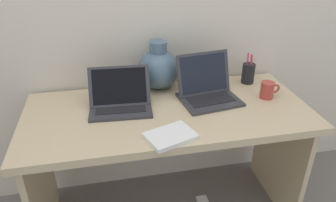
% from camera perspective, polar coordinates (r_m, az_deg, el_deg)
% --- Properties ---
extents(back_wall, '(4.40, 0.04, 2.40)m').
position_cam_1_polar(back_wall, '(1.86, -2.41, 16.59)').
color(back_wall, beige).
rests_on(back_wall, ground).
extents(desk, '(1.48, 0.67, 0.74)m').
position_cam_1_polar(desk, '(1.76, 0.00, -6.02)').
color(desk, '#D1B78C').
rests_on(desk, ground).
extents(laptop_left, '(0.33, 0.25, 0.20)m').
position_cam_1_polar(laptop_left, '(1.69, -8.46, 0.52)').
color(laptop_left, '#333338').
rests_on(laptop_left, desk).
extents(laptop_right, '(0.34, 0.29, 0.24)m').
position_cam_1_polar(laptop_right, '(1.78, 6.86, 2.40)').
color(laptop_right, '#333338').
rests_on(laptop_right, desk).
extents(green_vase, '(0.24, 0.24, 0.28)m').
position_cam_1_polar(green_vase, '(1.87, -1.69, 5.81)').
color(green_vase, slate).
rests_on(green_vase, desk).
extents(notebook_stack, '(0.25, 0.22, 0.02)m').
position_cam_1_polar(notebook_stack, '(1.46, 0.44, -6.20)').
color(notebook_stack, white).
rests_on(notebook_stack, desk).
extents(coffee_mug, '(0.11, 0.07, 0.09)m').
position_cam_1_polar(coffee_mug, '(1.86, 17.20, 1.87)').
color(coffee_mug, '#B23D33').
rests_on(coffee_mug, desk).
extents(pen_cup, '(0.08, 0.08, 0.19)m').
position_cam_1_polar(pen_cup, '(2.01, 14.01, 4.81)').
color(pen_cup, black).
rests_on(pen_cup, desk).
extents(power_brick, '(0.07, 0.07, 0.03)m').
position_cam_1_polar(power_brick, '(2.20, 6.09, -17.18)').
color(power_brick, white).
rests_on(power_brick, ground).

